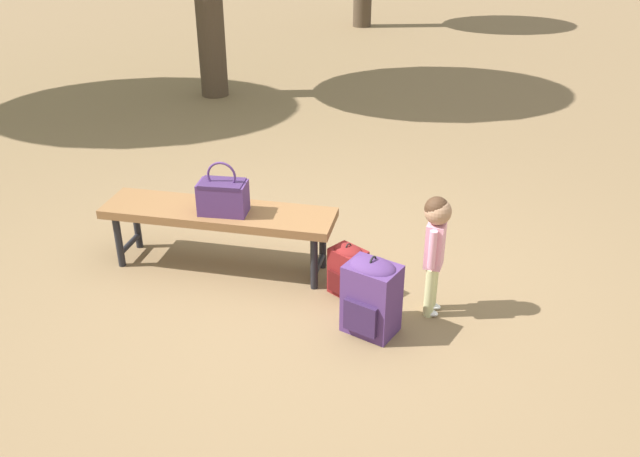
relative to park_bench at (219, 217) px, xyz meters
The scene contains 6 objects.
ground_plane 0.78m from the park_bench, ahead, with size 40.00×40.00×0.00m, color brown.
park_bench is the anchor object (origin of this frame).
handbag 0.20m from the park_bench, 21.09° to the right, with size 0.36×0.27×0.37m.
child_standing 1.50m from the park_bench, ahead, with size 0.16×0.22×0.80m.
backpack_large 1.26m from the park_bench, 11.14° to the right, with size 0.33×0.30×0.52m.
backpack_small 0.96m from the park_bench, ahead, with size 0.26×0.24×0.38m.
Camera 1 is at (1.76, -3.42, 2.46)m, focal length 37.75 mm.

